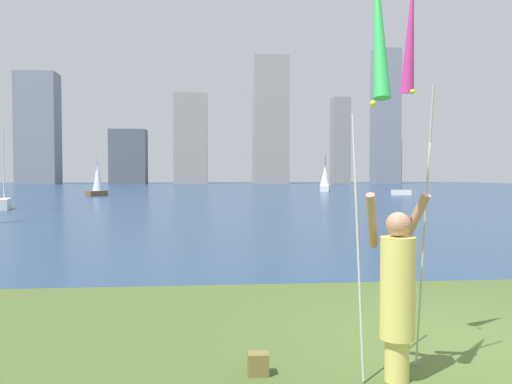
{
  "coord_description": "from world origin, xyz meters",
  "views": [
    {
      "loc": [
        -3.4,
        -6.26,
        2.18
      ],
      "look_at": [
        -1.79,
        12.16,
        1.5
      ],
      "focal_mm": 36.02,
      "sensor_mm": 36.0,
      "label": 1
    }
  ],
  "objects_px": {
    "sailboat_1": "(4,203)",
    "kite_flag_left": "(377,27)",
    "person": "(397,289)",
    "bag": "(258,364)",
    "sailboat_6": "(325,180)",
    "kite_flag_right": "(411,41)",
    "sailboat_0": "(97,180)",
    "sailboat_4": "(401,192)"
  },
  "relations": [
    {
      "from": "kite_flag_left",
      "to": "sailboat_0",
      "type": "relative_size",
      "value": 1.08
    },
    {
      "from": "bag",
      "to": "sailboat_4",
      "type": "distance_m",
      "value": 47.74
    },
    {
      "from": "sailboat_4",
      "to": "sailboat_6",
      "type": "relative_size",
      "value": 1.27
    },
    {
      "from": "person",
      "to": "kite_flag_right",
      "type": "distance_m",
      "value": 2.83
    },
    {
      "from": "kite_flag_right",
      "to": "sailboat_6",
      "type": "height_order",
      "value": "kite_flag_right"
    },
    {
      "from": "kite_flag_left",
      "to": "bag",
      "type": "xyz_separation_m",
      "value": [
        -1.07,
        0.67,
        -3.43
      ]
    },
    {
      "from": "sailboat_6",
      "to": "kite_flag_right",
      "type": "bearing_deg",
      "value": -101.65
    },
    {
      "from": "kite_flag_left",
      "to": "sailboat_1",
      "type": "relative_size",
      "value": 0.92
    },
    {
      "from": "kite_flag_right",
      "to": "sailboat_6",
      "type": "bearing_deg",
      "value": 78.35
    },
    {
      "from": "sailboat_1",
      "to": "sailboat_4",
      "type": "relative_size",
      "value": 0.89
    },
    {
      "from": "person",
      "to": "sailboat_1",
      "type": "height_order",
      "value": "sailboat_1"
    },
    {
      "from": "kite_flag_right",
      "to": "sailboat_6",
      "type": "xyz_separation_m",
      "value": [
        11.02,
        53.47,
        -2.3
      ]
    },
    {
      "from": "person",
      "to": "sailboat_4",
      "type": "relative_size",
      "value": 0.37
    },
    {
      "from": "sailboat_1",
      "to": "kite_flag_left",
      "type": "bearing_deg",
      "value": -62.81
    },
    {
      "from": "kite_flag_left",
      "to": "bag",
      "type": "height_order",
      "value": "kite_flag_left"
    },
    {
      "from": "sailboat_0",
      "to": "sailboat_4",
      "type": "relative_size",
      "value": 0.76
    },
    {
      "from": "sailboat_0",
      "to": "sailboat_4",
      "type": "bearing_deg",
      "value": -1.7
    },
    {
      "from": "sailboat_4",
      "to": "bag",
      "type": "bearing_deg",
      "value": -112.6
    },
    {
      "from": "bag",
      "to": "sailboat_6",
      "type": "distance_m",
      "value": 55.35
    },
    {
      "from": "person",
      "to": "sailboat_6",
      "type": "xyz_separation_m",
      "value": [
        11.39,
        54.1,
        0.43
      ]
    },
    {
      "from": "kite_flag_left",
      "to": "sailboat_6",
      "type": "relative_size",
      "value": 1.04
    },
    {
      "from": "bag",
      "to": "sailboat_4",
      "type": "relative_size",
      "value": 0.04
    },
    {
      "from": "sailboat_4",
      "to": "sailboat_6",
      "type": "xyz_separation_m",
      "value": [
        -5.52,
        9.75,
        1.08
      ]
    },
    {
      "from": "sailboat_0",
      "to": "sailboat_6",
      "type": "xyz_separation_m",
      "value": [
        24.23,
        8.87,
        -0.09
      ]
    },
    {
      "from": "bag",
      "to": "sailboat_0",
      "type": "distance_m",
      "value": 46.4
    },
    {
      "from": "person",
      "to": "bag",
      "type": "distance_m",
      "value": 1.69
    },
    {
      "from": "kite_flag_right",
      "to": "sailboat_0",
      "type": "height_order",
      "value": "kite_flag_right"
    },
    {
      "from": "sailboat_0",
      "to": "kite_flag_left",
      "type": "bearing_deg",
      "value": -74.72
    },
    {
      "from": "person",
      "to": "sailboat_4",
      "type": "bearing_deg",
      "value": 80.25
    },
    {
      "from": "kite_flag_right",
      "to": "sailboat_4",
      "type": "distance_m",
      "value": 46.86
    },
    {
      "from": "person",
      "to": "kite_flag_left",
      "type": "bearing_deg",
      "value": -121.87
    },
    {
      "from": "person",
      "to": "sailboat_0",
      "type": "xyz_separation_m",
      "value": [
        -12.83,
        45.23,
        0.52
      ]
    },
    {
      "from": "kite_flag_right",
      "to": "sailboat_6",
      "type": "distance_m",
      "value": 54.64
    },
    {
      "from": "bag",
      "to": "sailboat_0",
      "type": "xyz_separation_m",
      "value": [
        -11.4,
        44.95,
        1.38
      ]
    },
    {
      "from": "sailboat_1",
      "to": "sailboat_4",
      "type": "xyz_separation_m",
      "value": [
        31.26,
        17.54,
        -0.06
      ]
    },
    {
      "from": "person",
      "to": "sailboat_4",
      "type": "height_order",
      "value": "sailboat_4"
    },
    {
      "from": "kite_flag_right",
      "to": "sailboat_1",
      "type": "xyz_separation_m",
      "value": [
        -14.72,
        26.18,
        -3.32
      ]
    },
    {
      "from": "sailboat_4",
      "to": "sailboat_6",
      "type": "bearing_deg",
      "value": 119.51
    },
    {
      "from": "sailboat_4",
      "to": "kite_flag_right",
      "type": "bearing_deg",
      "value": -110.73
    },
    {
      "from": "kite_flag_left",
      "to": "kite_flag_right",
      "type": "bearing_deg",
      "value": 54.25
    },
    {
      "from": "person",
      "to": "sailboat_4",
      "type": "distance_m",
      "value": 47.47
    },
    {
      "from": "sailboat_6",
      "to": "sailboat_4",
      "type": "bearing_deg",
      "value": -60.49
    }
  ]
}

